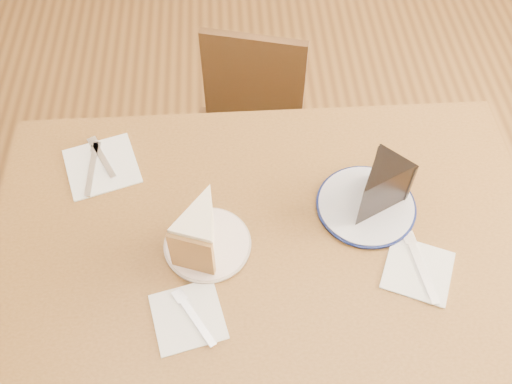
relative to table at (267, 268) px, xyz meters
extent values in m
plane|color=#482C13|center=(0.00, 0.00, -0.65)|extent=(4.00, 4.00, 0.00)
cube|color=#523416|center=(0.00, 0.00, 0.08)|extent=(1.20, 0.80, 0.04)
cylinder|color=#391D11|center=(-0.54, 0.34, -0.30)|extent=(0.06, 0.06, 0.71)
cylinder|color=#391D11|center=(0.54, 0.34, -0.30)|extent=(0.06, 0.06, 0.71)
cube|color=#341E0F|center=(-0.03, 0.52, -0.25)|extent=(0.45, 0.45, 0.04)
cylinder|color=#341E0F|center=(0.16, 0.64, -0.46)|extent=(0.03, 0.03, 0.38)
cylinder|color=#341E0F|center=(-0.15, 0.71, -0.46)|extent=(0.03, 0.03, 0.38)
cylinder|color=#341E0F|center=(0.08, 0.33, -0.46)|extent=(0.03, 0.03, 0.38)
cylinder|color=#341E0F|center=(-0.23, 0.41, -0.46)|extent=(0.03, 0.03, 0.38)
cube|color=#341E0F|center=(0.01, 0.68, -0.06)|extent=(0.31, 0.11, 0.34)
cylinder|color=white|center=(-0.13, 0.01, 0.10)|extent=(0.18, 0.18, 0.01)
cylinder|color=silver|center=(0.23, 0.09, 0.10)|extent=(0.21, 0.21, 0.01)
cube|color=white|center=(-0.17, -0.15, 0.10)|extent=(0.16, 0.16, 0.00)
cube|color=white|center=(0.31, -0.08, 0.10)|extent=(0.18, 0.18, 0.00)
cube|color=white|center=(-0.38, 0.24, 0.10)|extent=(0.20, 0.20, 0.00)
cube|color=silver|center=(-0.15, -0.16, 0.10)|extent=(0.09, 0.13, 0.00)
cube|color=silver|center=(0.32, -0.07, 0.10)|extent=(0.04, 0.17, 0.00)
cube|color=silver|center=(-0.38, 0.26, 0.10)|extent=(0.08, 0.13, 0.00)
cube|color=silver|center=(-0.40, 0.23, 0.10)|extent=(0.02, 0.16, 0.00)
camera|label=1|loc=(-0.06, -0.62, 1.16)|focal=40.00mm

